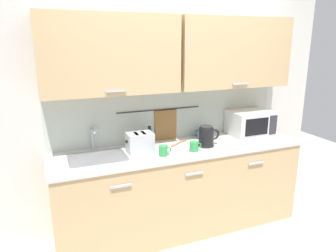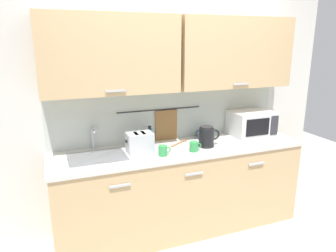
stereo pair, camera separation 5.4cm
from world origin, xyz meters
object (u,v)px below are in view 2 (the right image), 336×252
Objects in this scene: electric_kettle at (207,137)px; wooden_spoon at (181,142)px; dish_soap_bottle at (150,137)px; toaster at (140,143)px; mug_near_sink at (163,151)px; mixing_bowl at (205,134)px; mug_by_kettle at (194,147)px; microwave at (251,123)px.

electric_kettle reaches higher than wooden_spoon.
toaster is at bearing -130.68° from dish_soap_bottle.
toaster is at bearing -165.35° from wooden_spoon.
mug_near_sink reaches higher than mixing_bowl.
mug_near_sink is at bearing -169.36° from electric_kettle.
dish_soap_bottle is at bearing 134.32° from mug_by_kettle.
toaster is at bearing 162.05° from mug_by_kettle.
microwave is 0.67m from electric_kettle.
mug_by_kettle is (0.49, -0.16, -0.05)m from toaster.
dish_soap_bottle is (-0.51, 0.25, -0.01)m from electric_kettle.
wooden_spoon is at bearing 14.65° from toaster.
mixing_bowl is (0.61, 0.34, -0.00)m from mug_near_sink.
toaster is 2.13× the size of mug_by_kettle.
electric_kettle reaches higher than mug_near_sink.
mixing_bowl is 0.45m from mug_by_kettle.
dish_soap_bottle is at bearing 169.80° from wooden_spoon.
mug_by_kettle is at bearing 0.59° from mug_near_sink.
dish_soap_bottle is 0.35m from mug_near_sink.
microwave is at bearing 4.83° from toaster.
electric_kettle is at bearing -44.52° from wooden_spoon.
mug_by_kettle is at bearing -161.97° from microwave.
dish_soap_bottle reaches higher than wooden_spoon.
wooden_spoon is (-0.31, -0.06, -0.04)m from mixing_bowl.
electric_kettle reaches higher than toaster.
electric_kettle is 0.89× the size of toaster.
mug_by_kettle is (-0.83, -0.27, -0.09)m from microwave.
mug_by_kettle is (0.33, -0.34, -0.04)m from dish_soap_bottle.
dish_soap_bottle is 0.24m from toaster.
microwave is 2.35× the size of dish_soap_bottle.
electric_kettle is at bearing -114.96° from mixing_bowl.
toaster is (-0.16, -0.18, 0.01)m from dish_soap_bottle.
mug_near_sink is (-1.14, -0.27, -0.09)m from microwave.
dish_soap_bottle reaches higher than toaster.
dish_soap_bottle is 1.63× the size of mug_by_kettle.
dish_soap_bottle reaches higher than mug_near_sink.
mixing_bowl is at bearing 29.11° from mug_near_sink.
electric_kettle is 0.28m from mixing_bowl.
microwave is 2.15× the size of mixing_bowl.
mug_by_kettle is at bearing -131.41° from mixing_bowl.
dish_soap_bottle is at bearing 92.81° from mug_near_sink.
microwave is at bearing -7.41° from mixing_bowl.
microwave is 2.03× the size of electric_kettle.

